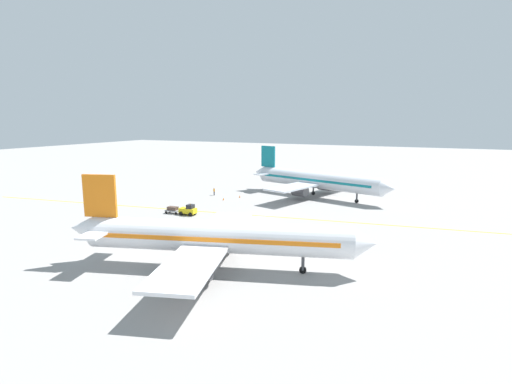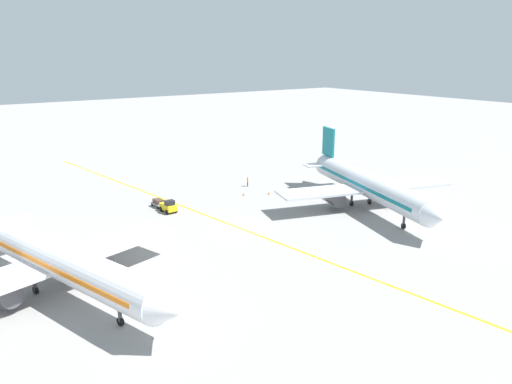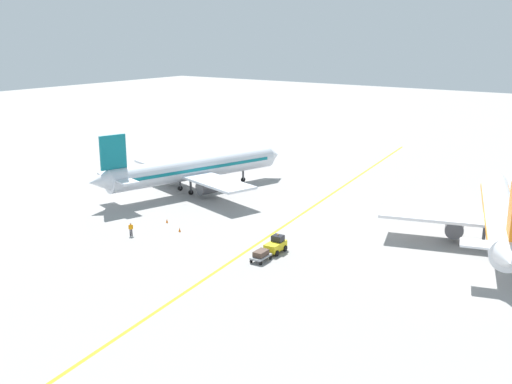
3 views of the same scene
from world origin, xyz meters
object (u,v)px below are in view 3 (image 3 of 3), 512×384
object	(u,v)px
airplane_at_gate	(193,169)
traffic_cone_near_nose	(167,221)
ground_crew_worker	(131,229)
airplane_adjacent_stand	(500,215)
traffic_cone_mid_apron	(180,230)
baggage_tug_white	(276,245)
baggage_cart_trailing	(261,255)

from	to	relation	value
airplane_at_gate	traffic_cone_near_nose	bearing A→B (deg)	-61.71
ground_crew_worker	traffic_cone_near_nose	distance (m)	6.54
airplane_adjacent_stand	traffic_cone_mid_apron	world-z (taller)	airplane_adjacent_stand
airplane_adjacent_stand	airplane_at_gate	bearing A→B (deg)	-177.49
baggage_tug_white	traffic_cone_mid_apron	xyz separation A→B (m)	(-14.22, -0.90, -0.63)
traffic_cone_near_nose	traffic_cone_mid_apron	size ratio (longest dim) A/B	1.00
baggage_cart_trailing	ground_crew_worker	distance (m)	18.50
airplane_at_gate	baggage_tug_white	bearing A→B (deg)	-30.91
airplane_at_gate	traffic_cone_near_nose	world-z (taller)	airplane_at_gate
airplane_adjacent_stand	traffic_cone_near_nose	xyz separation A→B (m)	(-38.62, -16.70, -3.43)
baggage_cart_trailing	traffic_cone_mid_apron	xyz separation A→B (m)	(-14.37, 2.39, -0.49)
airplane_adjacent_stand	baggage_cart_trailing	bearing A→B (deg)	-134.12
baggage_tug_white	ground_crew_worker	world-z (taller)	baggage_tug_white
traffic_cone_near_nose	baggage_cart_trailing	bearing A→B (deg)	-13.02
baggage_cart_trailing	airplane_at_gate	bearing A→B (deg)	144.20
airplane_at_gate	ground_crew_worker	size ratio (longest dim) A/B	20.75
airplane_adjacent_stand	traffic_cone_mid_apron	size ratio (longest dim) A/B	63.40
airplane_at_gate	baggage_cart_trailing	bearing A→B (deg)	-35.80
traffic_cone_near_nose	airplane_adjacent_stand	bearing A→B (deg)	23.39
airplane_at_gate	traffic_cone_mid_apron	world-z (taller)	airplane_at_gate
ground_crew_worker	traffic_cone_near_nose	bearing A→B (deg)	89.60
airplane_at_gate	ground_crew_worker	world-z (taller)	airplane_at_gate
ground_crew_worker	traffic_cone_mid_apron	size ratio (longest dim) A/B	3.05
airplane_adjacent_stand	ground_crew_worker	bearing A→B (deg)	-149.03
baggage_tug_white	traffic_cone_near_nose	distance (m)	18.20
airplane_adjacent_stand	traffic_cone_near_nose	world-z (taller)	airplane_adjacent_stand
airplane_adjacent_stand	baggage_cart_trailing	distance (m)	29.32
airplane_adjacent_stand	baggage_tug_white	size ratio (longest dim) A/B	11.37
ground_crew_worker	baggage_tug_white	bearing A→B (deg)	17.00
baggage_tug_white	traffic_cone_near_nose	size ratio (longest dim) A/B	5.57
traffic_cone_near_nose	traffic_cone_mid_apron	distance (m)	4.36
baggage_cart_trailing	traffic_cone_near_nose	xyz separation A→B (m)	(-18.32, 4.24, -0.49)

